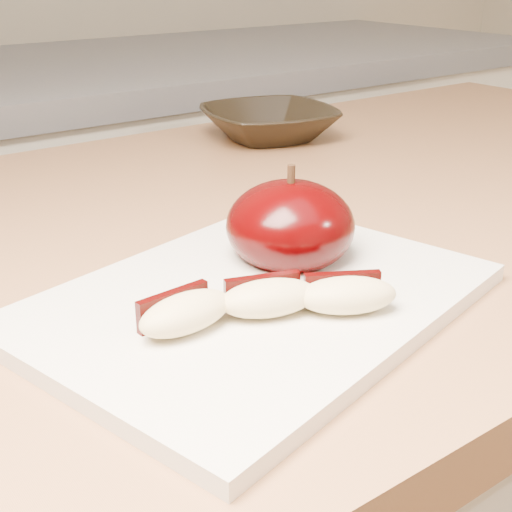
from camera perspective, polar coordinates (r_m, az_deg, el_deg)
cutting_board at (r=0.46m, az=0.00°, el=-3.55°), size 0.33×0.27×0.01m
apple_half at (r=0.50m, az=2.75°, el=2.43°), size 0.12×0.12×0.08m
apple_wedge_a at (r=0.41m, az=-5.76°, el=-4.50°), size 0.06×0.03×0.02m
apple_wedge_b at (r=0.42m, az=0.96°, el=-3.31°), size 0.07×0.05×0.02m
apple_wedge_c at (r=0.43m, az=7.24°, el=-3.06°), size 0.07×0.05×0.02m
bowl at (r=0.88m, az=1.04°, el=10.57°), size 0.19×0.19×0.04m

